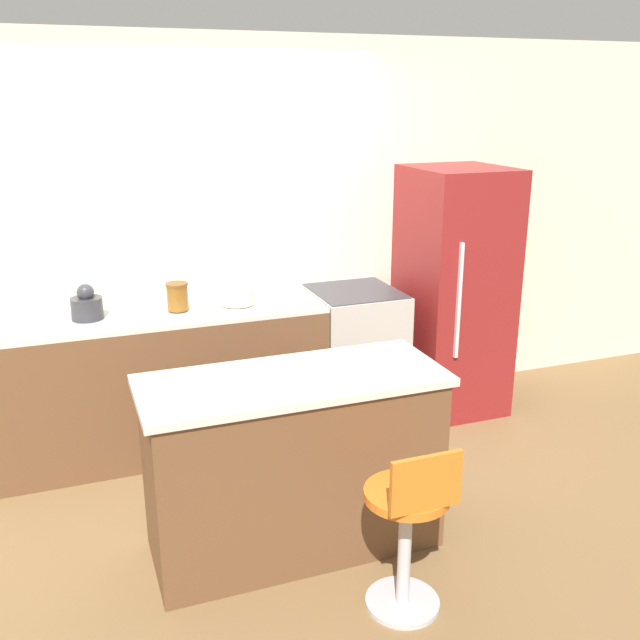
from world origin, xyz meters
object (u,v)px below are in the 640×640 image
at_px(refrigerator, 453,291).
at_px(kettle, 87,305).
at_px(oven_range, 354,355).
at_px(stool_chair, 408,528).
at_px(mixing_bowl, 237,297).

relative_size(refrigerator, kettle, 8.14).
distance_m(oven_range, stool_chair, 2.02).
xyz_separation_m(stool_chair, kettle, (-1.18, 1.90, 0.60)).
bearing_deg(oven_range, refrigerator, -3.33).
bearing_deg(oven_range, kettle, -178.98).
xyz_separation_m(stool_chair, mixing_bowl, (-0.27, 1.90, 0.56)).
height_order(refrigerator, mixing_bowl, refrigerator).
height_order(stool_chair, mixing_bowl, mixing_bowl).
bearing_deg(kettle, mixing_bowl, 0.00).
xyz_separation_m(oven_range, mixing_bowl, (-0.83, -0.03, 0.51)).
height_order(oven_range, stool_chair, oven_range).
distance_m(oven_range, refrigerator, 0.85).
relative_size(oven_range, refrigerator, 0.54).
bearing_deg(stool_chair, kettle, 121.86).
relative_size(kettle, mixing_bowl, 1.01).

